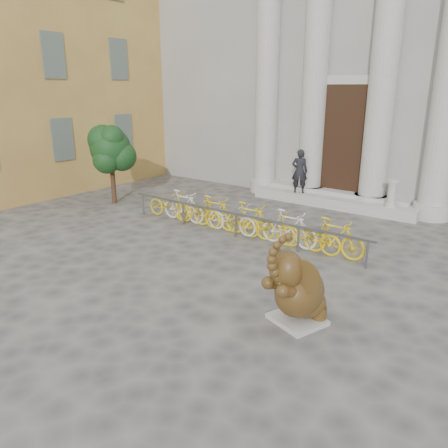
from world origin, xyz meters
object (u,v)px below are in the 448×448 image
Objects in this scene: bike_rack at (240,218)px; elephant_statue at (298,290)px; pedestrian at (300,171)px; tree at (111,149)px.

elephant_statue is at bearing -43.32° from bike_rack.
elephant_statue is 8.86m from pedestrian.
pedestrian reaches higher than elephant_statue.
bike_rack is 4.97× the size of pedestrian.
tree reaches higher than pedestrian.
elephant_statue is 10.18m from tree.
bike_rack is at bearing 156.53° from elephant_statue.
pedestrian is at bearing 95.41° from bike_rack.
bike_rack is at bearing 70.68° from pedestrian.
elephant_statue is 5.03m from bike_rack.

